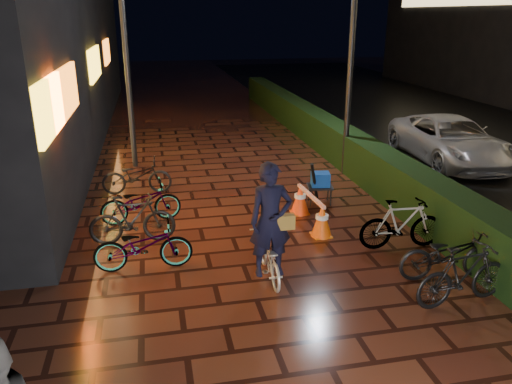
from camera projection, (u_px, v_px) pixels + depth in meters
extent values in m
plane|color=#381911|center=(284.00, 278.00, 7.98)|extent=(80.00, 80.00, 0.00)
cube|color=black|center=(320.00, 130.00, 15.82)|extent=(0.70, 20.00, 1.00)
imported|color=#A8A8AD|center=(450.00, 140.00, 14.08)|extent=(2.33, 4.59, 1.24)
cube|color=yellow|center=(50.00, 107.00, 7.82)|extent=(0.08, 2.00, 0.90)
cube|color=orange|center=(64.00, 93.00, 9.20)|extent=(0.08, 3.00, 0.90)
cube|color=yellow|center=(95.00, 63.00, 14.73)|extent=(0.08, 2.80, 0.90)
cube|color=orange|center=(107.00, 52.00, 19.34)|extent=(0.08, 2.20, 0.90)
cylinder|color=black|center=(350.00, 68.00, 12.34)|extent=(0.16, 0.16, 5.44)
cylinder|color=black|center=(127.00, 67.00, 12.93)|extent=(0.14, 0.14, 5.35)
imported|color=silver|center=(269.00, 257.00, 7.90)|extent=(0.47, 1.35, 0.71)
imported|color=black|center=(271.00, 220.00, 7.57)|extent=(0.66, 0.43, 1.81)
cube|color=olive|center=(284.00, 222.00, 7.60)|extent=(0.31, 0.14, 0.23)
cone|color=#DF4F0B|center=(322.00, 220.00, 9.39)|extent=(0.40, 0.40, 0.64)
cone|color=#FF400D|center=(300.00, 199.00, 10.47)|extent=(0.40, 0.40, 0.64)
cube|color=#E0600B|center=(321.00, 235.00, 9.50)|extent=(0.37, 0.37, 0.03)
cube|color=#E14C0B|center=(300.00, 212.00, 10.57)|extent=(0.37, 0.37, 0.03)
cube|color=#E9400D|center=(311.00, 196.00, 9.84)|extent=(0.15, 1.37, 0.06)
cube|color=black|center=(320.00, 186.00, 11.00)|extent=(0.61, 0.53, 0.04)
cylinder|color=black|center=(311.00, 198.00, 10.89)|extent=(0.03, 0.03, 0.37)
cylinder|color=black|center=(331.00, 198.00, 10.90)|extent=(0.03, 0.03, 0.37)
cylinder|color=black|center=(309.00, 193.00, 11.23)|extent=(0.03, 0.03, 0.37)
cylinder|color=black|center=(328.00, 192.00, 11.24)|extent=(0.03, 0.03, 0.37)
cube|color=#0C3AA2|center=(320.00, 179.00, 10.94)|extent=(0.45, 0.40, 0.30)
cylinder|color=black|center=(315.00, 182.00, 10.80)|extent=(0.32, 0.34, 0.95)
imported|color=black|center=(141.00, 202.00, 9.99)|extent=(1.65, 0.76, 0.84)
imported|color=black|center=(132.00, 219.00, 9.06)|extent=(1.55, 0.44, 0.93)
imported|color=black|center=(137.00, 176.00, 11.61)|extent=(1.62, 0.64, 0.84)
imported|color=black|center=(143.00, 246.00, 8.13)|extent=(1.60, 0.58, 0.84)
imported|color=black|center=(463.00, 275.00, 7.13)|extent=(1.59, 0.61, 0.93)
imported|color=black|center=(448.00, 254.00, 7.84)|extent=(1.64, 0.68, 0.84)
imported|color=black|center=(402.00, 224.00, 8.86)|extent=(1.58, 0.55, 0.93)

